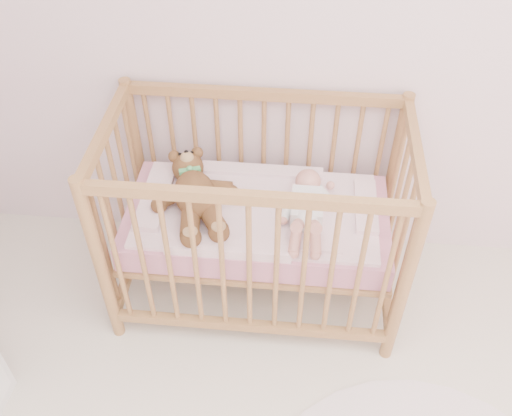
# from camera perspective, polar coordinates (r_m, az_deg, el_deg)

# --- Properties ---
(wall_back) EXTENTS (4.00, 0.02, 2.70)m
(wall_back) POSITION_cam_1_polar(r_m,az_deg,el_deg) (2.52, 10.98, 18.70)
(wall_back) COLOR silver
(wall_back) RESTS_ON floor
(crib) EXTENTS (1.36, 0.76, 1.00)m
(crib) POSITION_cam_1_polar(r_m,az_deg,el_deg) (2.68, 0.10, -1.11)
(crib) COLOR #AE8649
(crib) RESTS_ON floor
(mattress) EXTENTS (1.22, 0.62, 0.13)m
(mattress) POSITION_cam_1_polar(r_m,az_deg,el_deg) (2.69, 0.10, -1.34)
(mattress) COLOR #CB7F98
(mattress) RESTS_ON crib
(blanket) EXTENTS (1.10, 0.58, 0.06)m
(blanket) POSITION_cam_1_polar(r_m,az_deg,el_deg) (2.64, 0.10, -0.19)
(blanket) COLOR #F5A9B5
(blanket) RESTS_ON mattress
(baby) EXTENTS (0.26, 0.54, 0.13)m
(baby) POSITION_cam_1_polar(r_m,az_deg,el_deg) (2.57, 5.13, 0.37)
(baby) COLOR white
(baby) RESTS_ON blanket
(teddy_bear) EXTENTS (0.60, 0.71, 0.17)m
(teddy_bear) POSITION_cam_1_polar(r_m,az_deg,el_deg) (2.60, -6.10, 1.26)
(teddy_bear) COLOR brown
(teddy_bear) RESTS_ON blanket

